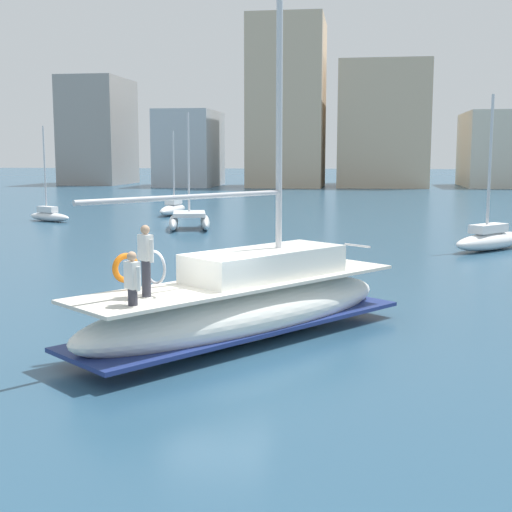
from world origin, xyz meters
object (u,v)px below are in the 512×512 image
object	(u,v)px
main_sailboat	(246,303)
moored_ketch_distant	(49,215)
moored_sloop_near	(491,238)
moored_cutter_left	(189,219)
moored_sloop_far	(173,208)

from	to	relation	value
main_sailboat	moored_ketch_distant	world-z (taller)	main_sailboat
moored_sloop_near	moored_ketch_distant	xyz separation A→B (m)	(-27.09, 10.53, -0.10)
main_sailboat	moored_cutter_left	world-z (taller)	main_sailboat
main_sailboat	moored_ketch_distant	size ratio (longest dim) A/B	2.06
moored_sloop_far	moored_ketch_distant	world-z (taller)	moored_ketch_distant
moored_ketch_distant	main_sailboat	bearing A→B (deg)	-57.34
moored_sloop_far	moored_sloop_near	bearing A→B (deg)	-39.72
moored_ketch_distant	moored_sloop_far	bearing A→B (deg)	41.46
main_sailboat	moored_sloop_near	distance (m)	19.92
moored_ketch_distant	moored_cutter_left	bearing A→B (deg)	-17.57
moored_sloop_near	moored_cutter_left	size ratio (longest dim) A/B	1.04
moored_sloop_near	moored_cutter_left	xyz separation A→B (m)	(-16.51, 7.18, 0.03)
moored_sloop_near	moored_sloop_far	distance (m)	26.14
moored_sloop_near	main_sailboat	bearing A→B (deg)	-116.65
main_sailboat	moored_ketch_distant	bearing A→B (deg)	122.66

